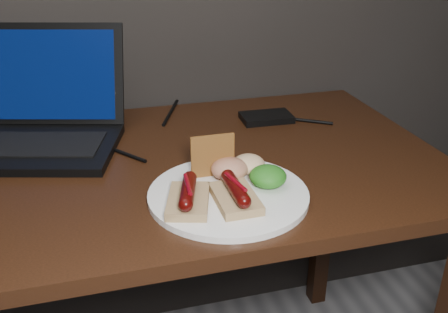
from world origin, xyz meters
TOP-DOWN VIEW (x-y plane):
  - desk at (0.00, 1.38)m, footprint 1.40×0.70m
  - laptop at (-0.17, 1.57)m, footprint 0.46×0.42m
  - hard_drive at (0.39, 1.55)m, footprint 0.13×0.08m
  - desk_cables at (0.04, 1.53)m, footprint 0.93×0.44m
  - plate at (0.19, 1.20)m, footprint 0.34×0.34m
  - bread_sausage_left at (0.11, 1.17)m, footprint 0.10×0.13m
  - bread_sausage_center at (0.19, 1.16)m, footprint 0.07×0.12m
  - crispbread at (0.18, 1.27)m, footprint 0.09×0.01m
  - salad_greens at (0.27, 1.20)m, footprint 0.07×0.07m
  - salsa_mound at (0.21, 1.25)m, footprint 0.07×0.07m
  - coleslaw_mound at (0.25, 1.27)m, footprint 0.06×0.06m

SIDE VIEW (x-z plane):
  - desk at x=0.00m, z-range 0.29..1.04m
  - desk_cables at x=0.04m, z-range 0.75..0.76m
  - plate at x=0.19m, z-range 0.75..0.76m
  - hard_drive at x=0.39m, z-range 0.75..0.77m
  - bread_sausage_left at x=0.11m, z-range 0.76..0.80m
  - bread_sausage_center at x=0.19m, z-range 0.76..0.80m
  - coleslaw_mound at x=0.25m, z-range 0.76..0.80m
  - salad_greens at x=0.27m, z-range 0.76..0.80m
  - salsa_mound at x=0.21m, z-range 0.76..0.80m
  - crispbread at x=0.18m, z-range 0.76..0.85m
  - laptop at x=-0.17m, z-range 0.68..0.93m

